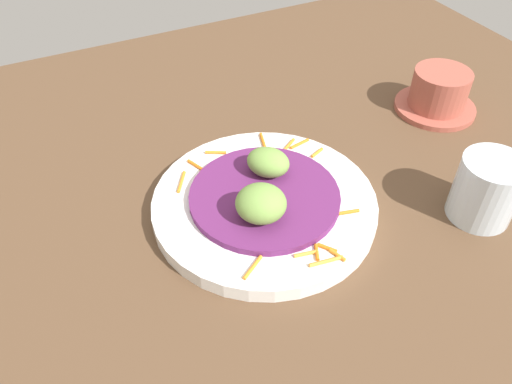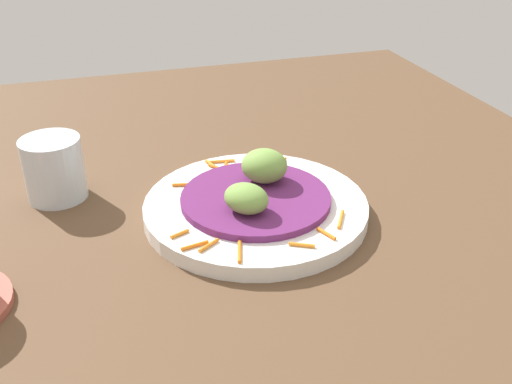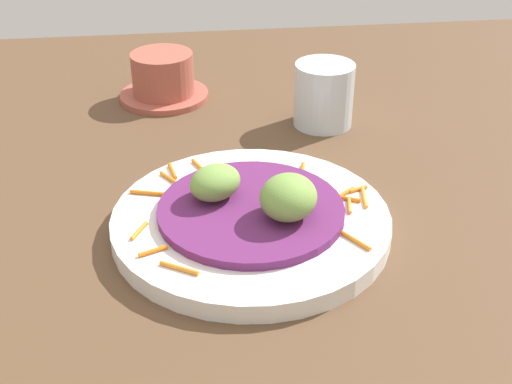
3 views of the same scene
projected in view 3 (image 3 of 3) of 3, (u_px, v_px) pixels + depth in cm
name	position (u px, v px, depth cm)	size (l,w,h in cm)	color
table_surface	(286.00, 205.00, 70.16)	(110.00, 110.00, 2.00)	brown
main_plate	(251.00, 222.00, 63.91)	(26.28, 26.28, 1.85)	white
cabbage_bed	(251.00, 210.00, 63.21)	(17.55, 17.55, 0.86)	#60235B
carrot_garnish	(252.00, 204.00, 64.61)	(19.81, 23.48, 0.40)	orange
guac_scoop_left	(215.00, 182.00, 63.56)	(5.22, 4.21, 3.23)	#759E47
guac_scoop_center	(288.00, 197.00, 60.53)	(5.14, 5.57, 4.04)	#759E47
terracotta_bowl	(163.00, 79.00, 89.75)	(11.86, 11.86, 6.30)	#A85142
water_glass	(324.00, 95.00, 82.43)	(7.27, 7.27, 7.79)	silver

